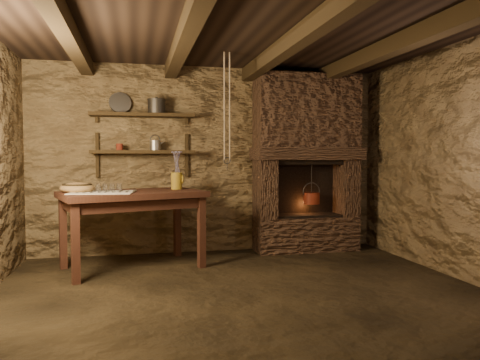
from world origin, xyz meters
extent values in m
plane|color=black|center=(0.00, 0.00, 0.00)|extent=(4.50, 4.50, 0.00)
cube|color=#4A3823|center=(0.00, 2.00, 1.20)|extent=(4.50, 0.04, 2.40)
cube|color=#4A3823|center=(0.00, -2.00, 1.20)|extent=(4.50, 0.04, 2.40)
cube|color=#4A3823|center=(2.25, 0.00, 1.20)|extent=(0.04, 4.00, 2.40)
cube|color=black|center=(0.00, 0.00, 2.40)|extent=(4.50, 4.00, 0.04)
cube|color=black|center=(-1.50, 0.00, 2.31)|extent=(0.14, 3.95, 0.16)
cube|color=black|center=(-0.50, 0.00, 2.31)|extent=(0.14, 3.95, 0.16)
cube|color=black|center=(0.50, 0.00, 2.31)|extent=(0.14, 3.95, 0.16)
cube|color=black|center=(1.50, 0.00, 2.31)|extent=(0.14, 3.95, 0.16)
cube|color=black|center=(-0.85, 1.84, 1.30)|extent=(1.25, 0.30, 0.04)
cube|color=black|center=(-0.85, 1.84, 1.75)|extent=(1.25, 0.30, 0.04)
cube|color=#38251C|center=(1.25, 1.77, 0.23)|extent=(1.35, 0.45, 0.45)
cube|color=#38251C|center=(0.69, 1.77, 0.82)|extent=(0.23, 0.45, 0.75)
cube|color=#38251C|center=(1.81, 1.77, 0.82)|extent=(0.23, 0.45, 0.75)
cube|color=#38251C|center=(1.25, 1.74, 1.28)|extent=(1.43, 0.51, 0.16)
cube|color=#38251C|center=(1.25, 1.77, 1.83)|extent=(1.35, 0.45, 0.94)
cube|color=black|center=(1.25, 1.96, 0.82)|extent=(0.90, 0.06, 0.75)
cube|color=#331912|center=(-0.98, 1.25, 0.83)|extent=(1.69, 1.27, 0.06)
cube|color=#331912|center=(-0.98, 1.25, 0.73)|extent=(1.53, 1.11, 0.11)
cube|color=silver|center=(-1.29, 1.14, 0.86)|extent=(0.71, 0.61, 0.01)
cylinder|color=olive|center=(-0.47, 1.47, 0.96)|extent=(0.16, 0.16, 0.20)
torus|color=olive|center=(-0.41, 1.47, 0.98)|extent=(0.02, 0.11, 0.11)
ellipsoid|color=olive|center=(-1.56, 1.27, 0.90)|extent=(0.41, 0.41, 0.13)
cylinder|color=#2D2A28|center=(-0.68, 1.84, 1.85)|extent=(0.26, 0.26, 0.16)
cylinder|color=#A3A39E|center=(-1.12, 1.94, 1.90)|extent=(0.28, 0.16, 0.27)
cylinder|color=#5B1B12|center=(-1.13, 1.84, 1.36)|extent=(0.10, 0.10, 0.08)
cylinder|color=maroon|center=(1.31, 1.72, 0.69)|extent=(0.28, 0.28, 0.15)
torus|color=#2D2A28|center=(1.31, 1.72, 0.79)|extent=(0.24, 0.01, 0.24)
cylinder|color=#2D2A28|center=(1.31, 1.72, 0.94)|extent=(0.01, 0.01, 0.44)
camera|label=1|loc=(-0.94, -4.04, 1.26)|focal=35.00mm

